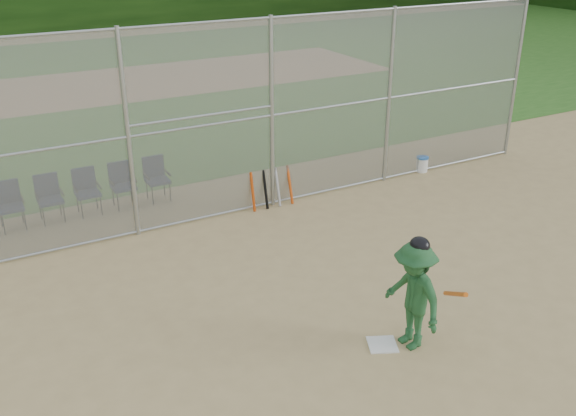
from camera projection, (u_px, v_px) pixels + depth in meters
ground at (369, 335)px, 9.56m from camera, size 100.00×100.00×0.00m
grass_strip at (88, 87)px, 23.95m from camera, size 100.00×100.00×0.00m
dirt_patch_far at (87, 87)px, 23.95m from camera, size 24.00×24.00×0.00m
backstop_fence at (227, 119)px, 12.72m from camera, size 16.09×0.09×4.00m
home_plate at (382, 345)px, 9.32m from camera, size 0.55×0.55×0.02m
batter_at_plate at (413, 295)px, 9.01m from camera, size 0.90×1.30×1.73m
water_cooler at (422, 164)px, 15.79m from camera, size 0.30×0.30×0.38m
spare_bats at (272, 188)px, 13.75m from camera, size 0.96×0.30×0.85m
chair_3 at (11, 207)px, 12.70m from camera, size 0.54×0.52×0.96m
chair_4 at (50, 199)px, 13.03m from camera, size 0.54×0.52×0.96m
chair_5 at (88, 192)px, 13.37m from camera, size 0.54×0.52×0.96m
chair_6 at (123, 186)px, 13.70m from camera, size 0.54×0.52×0.96m
chair_7 at (158, 180)px, 14.04m from camera, size 0.54×0.52×0.96m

